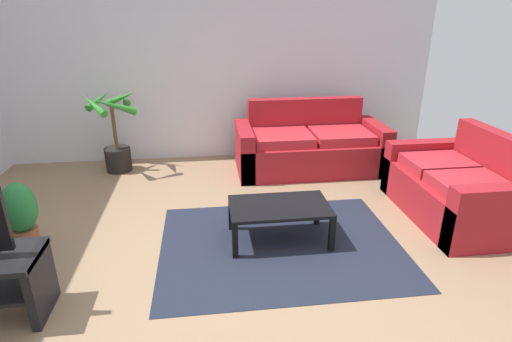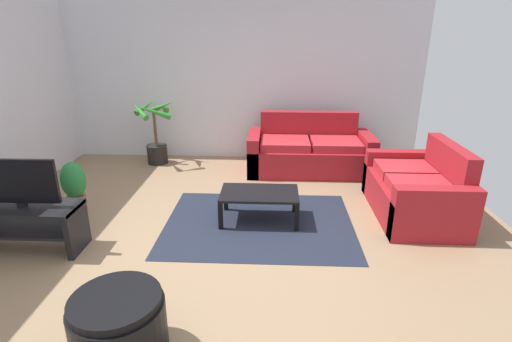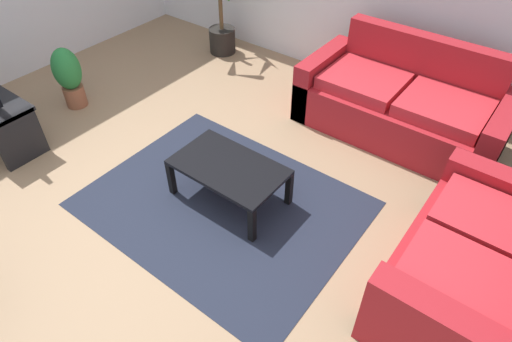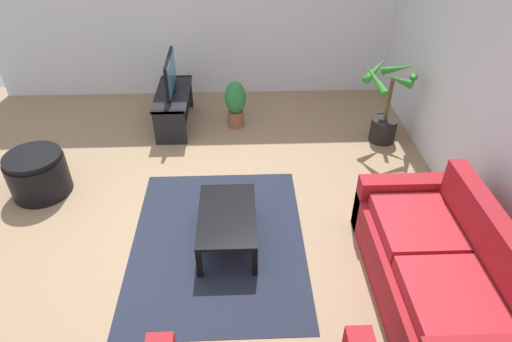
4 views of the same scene
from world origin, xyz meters
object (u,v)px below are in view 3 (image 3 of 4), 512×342
(coffee_table, at_px, (229,170))
(potted_plant_small, at_px, (68,75))
(couch_main, at_px, (402,106))
(couch_loveseat, at_px, (478,270))
(potted_palm, at_px, (220,18))

(coffee_table, height_order, potted_plant_small, potted_plant_small)
(couch_main, bearing_deg, couch_loveseat, -52.29)
(couch_loveseat, height_order, potted_palm, potted_palm)
(coffee_table, relative_size, potted_palm, 0.84)
(couch_loveseat, xyz_separation_m, potted_plant_small, (-4.18, -0.16, 0.07))
(couch_loveseat, bearing_deg, coffee_table, -172.61)
(couch_main, distance_m, couch_loveseat, 1.92)
(couch_loveseat, bearing_deg, potted_palm, 154.60)
(couch_loveseat, xyz_separation_m, potted_palm, (-3.73, 1.77, 0.17))
(coffee_table, bearing_deg, potted_plant_small, 177.93)
(potted_plant_small, bearing_deg, coffee_table, -2.07)
(couch_main, xyz_separation_m, couch_loveseat, (1.17, -1.52, -0.00))
(couch_loveseat, relative_size, potted_plant_small, 2.22)
(potted_palm, distance_m, potted_plant_small, 1.99)
(couch_main, xyz_separation_m, potted_palm, (-2.56, 0.25, 0.16))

